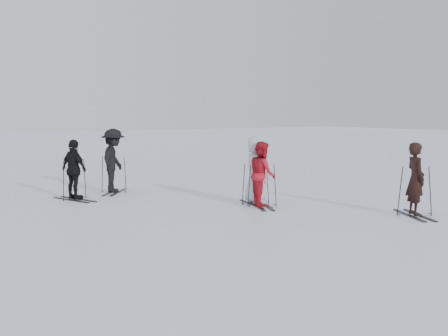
# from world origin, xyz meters

# --- Properties ---
(ground) EXTENTS (120.00, 120.00, 0.00)m
(ground) POSITION_xyz_m (0.00, 0.00, 0.00)
(ground) COLOR silver
(ground) RESTS_ON ground
(skier_near_dark) EXTENTS (0.66, 0.76, 1.74)m
(skier_near_dark) POSITION_xyz_m (2.95, -2.86, 0.87)
(skier_near_dark) COLOR black
(skier_near_dark) RESTS_ON ground
(skier_red) EXTENTS (0.92, 1.01, 1.70)m
(skier_red) POSITION_xyz_m (0.70, 0.23, 0.85)
(skier_red) COLOR #B31421
(skier_red) RESTS_ON ground
(skier_grey) EXTENTS (0.77, 1.00, 1.83)m
(skier_grey) POSITION_xyz_m (0.78, 0.63, 0.92)
(skier_grey) COLOR #B5B9BF
(skier_grey) RESTS_ON ground
(skier_uphill_left) EXTENTS (0.70, 1.07, 1.70)m
(skier_uphill_left) POSITION_xyz_m (-3.07, 4.05, 0.85)
(skier_uphill_left) COLOR black
(skier_uphill_left) RESTS_ON ground
(skier_uphill_far) EXTENTS (1.35, 1.44, 1.96)m
(skier_uphill_far) POSITION_xyz_m (-1.58, 4.80, 0.98)
(skier_uphill_far) COLOR black
(skier_uphill_far) RESTS_ON ground
(skis_near_dark) EXTENTS (1.92, 1.57, 1.24)m
(skis_near_dark) POSITION_xyz_m (2.95, -2.86, 0.62)
(skis_near_dark) COLOR black
(skis_near_dark) RESTS_ON ground
(skis_red) EXTENTS (1.77, 1.39, 1.15)m
(skis_red) POSITION_xyz_m (0.70, 0.23, 0.57)
(skis_red) COLOR black
(skis_red) RESTS_ON ground
(skis_grey) EXTENTS (1.73, 1.18, 1.15)m
(skis_grey) POSITION_xyz_m (0.78, 0.63, 0.58)
(skis_grey) COLOR black
(skis_grey) RESTS_ON ground
(skis_uphill_left) EXTENTS (1.82, 1.32, 1.19)m
(skis_uphill_left) POSITION_xyz_m (-3.07, 4.05, 0.59)
(skis_uphill_left) COLOR black
(skis_uphill_left) RESTS_ON ground
(skis_uphill_far) EXTENTS (1.80, 1.67, 1.18)m
(skis_uphill_far) POSITION_xyz_m (-1.58, 4.80, 0.59)
(skis_uphill_far) COLOR black
(skis_uphill_far) RESTS_ON ground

